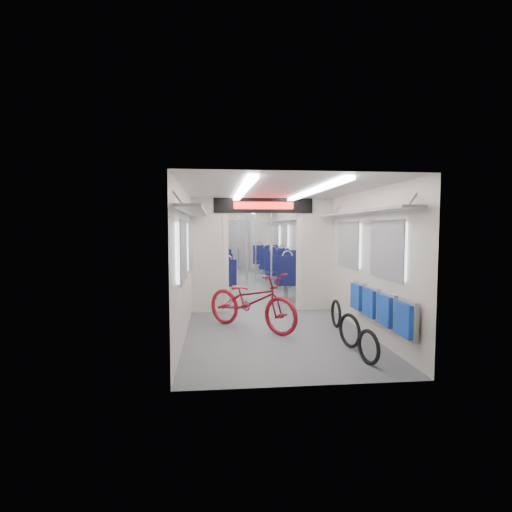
# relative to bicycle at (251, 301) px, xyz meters

# --- Properties ---
(carriage) EXTENTS (12.00, 12.02, 2.31)m
(carriage) POSITION_rel_bicycle_xyz_m (0.38, 3.28, 1.02)
(carriage) COLOR #515456
(carriage) RESTS_ON ground
(bicycle) EXTENTS (1.77, 1.75, 0.97)m
(bicycle) POSITION_rel_bicycle_xyz_m (0.00, 0.00, 0.00)
(bicycle) COLOR maroon
(bicycle) RESTS_ON ground
(flip_bench) EXTENTS (0.12, 2.08, 0.48)m
(flip_bench) POSITION_rel_bicycle_xyz_m (1.73, -1.13, 0.09)
(flip_bench) COLOR gray
(flip_bench) RESTS_ON carriage
(bike_hoop_a) EXTENTS (0.16, 0.44, 0.45)m
(bike_hoop_a) POSITION_rel_bicycle_xyz_m (1.30, -1.87, -0.29)
(bike_hoop_a) COLOR black
(bike_hoop_a) RESTS_ON ground
(bike_hoop_b) EXTENTS (0.19, 0.49, 0.49)m
(bike_hoop_b) POSITION_rel_bicycle_xyz_m (1.30, -1.16, -0.26)
(bike_hoop_b) COLOR black
(bike_hoop_b) RESTS_ON ground
(bike_hoop_c) EXTENTS (0.05, 0.48, 0.48)m
(bike_hoop_c) POSITION_rel_bicycle_xyz_m (1.45, -0.02, -0.27)
(bike_hoop_c) COLOR black
(bike_hoop_c) RESTS_ON ground
(seat_bay_near_left) EXTENTS (0.90, 2.02, 1.08)m
(seat_bay_near_left) POSITION_rel_bicycle_xyz_m (-0.56, 3.52, 0.05)
(seat_bay_near_left) COLOR #0D113C
(seat_bay_near_left) RESTS_ON ground
(seat_bay_near_right) EXTENTS (0.96, 2.32, 1.17)m
(seat_bay_near_right) POSITION_rel_bicycle_xyz_m (1.31, 3.66, 0.09)
(seat_bay_near_right) COLOR #0D113C
(seat_bay_near_right) RESTS_ON ground
(seat_bay_far_left) EXTENTS (0.94, 2.23, 1.15)m
(seat_bay_far_left) POSITION_rel_bicycle_xyz_m (-0.56, 7.00, 0.08)
(seat_bay_far_left) COLOR #0D113C
(seat_bay_far_left) RESTS_ON ground
(seat_bay_far_right) EXTENTS (0.95, 2.26, 1.16)m
(seat_bay_far_right) POSITION_rel_bicycle_xyz_m (1.31, 7.27, 0.08)
(seat_bay_far_right) COLOR #0D113C
(seat_bay_far_right) RESTS_ON ground
(stanchion_near_left) EXTENTS (0.04, 0.04, 2.30)m
(stanchion_near_left) POSITION_rel_bicycle_xyz_m (0.09, 2.18, 0.66)
(stanchion_near_left) COLOR silver
(stanchion_near_left) RESTS_ON ground
(stanchion_near_right) EXTENTS (0.04, 0.04, 2.30)m
(stanchion_near_right) POSITION_rel_bicycle_xyz_m (0.67, 2.36, 0.66)
(stanchion_near_right) COLOR silver
(stanchion_near_right) RESTS_ON ground
(stanchion_far_left) EXTENTS (0.04, 0.04, 2.30)m
(stanchion_far_left) POSITION_rel_bicycle_xyz_m (0.09, 5.20, 0.66)
(stanchion_far_left) COLOR silver
(stanchion_far_left) RESTS_ON ground
(stanchion_far_right) EXTENTS (0.04, 0.04, 2.30)m
(stanchion_far_right) POSITION_rel_bicycle_xyz_m (0.64, 5.52, 0.66)
(stanchion_far_right) COLOR silver
(stanchion_far_right) RESTS_ON ground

